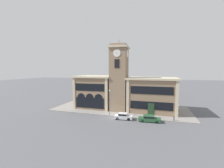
# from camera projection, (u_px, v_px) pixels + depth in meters

# --- Properties ---
(ground_plane) EXTENTS (300.00, 300.00, 0.00)m
(ground_plane) POSITION_uv_depth(u_px,v_px,m) (113.00, 116.00, 36.03)
(ground_plane) COLOR #56565B
(sidewalk_kerb) EXTENTS (37.55, 14.40, 0.15)m
(sidewalk_kerb) POSITION_uv_depth(u_px,v_px,m) (120.00, 109.00, 42.90)
(sidewalk_kerb) COLOR gray
(sidewalk_kerb) RESTS_ON ground_plane
(clock_tower) EXTENTS (5.09, 5.09, 19.11)m
(clock_tower) POSITION_uv_depth(u_px,v_px,m) (119.00, 78.00, 40.33)
(clock_tower) COLOR #897056
(clock_tower) RESTS_ON ground_plane
(town_hall_left_wing) EXTENTS (11.03, 9.89, 9.41)m
(town_hall_left_wing) POSITION_uv_depth(u_px,v_px,m) (96.00, 91.00, 45.15)
(town_hall_left_wing) COLOR #897056
(town_hall_left_wing) RESTS_ON ground_plane
(town_hall_right_wing) EXTENTS (12.98, 9.89, 9.11)m
(town_hall_right_wing) POSITION_uv_depth(u_px,v_px,m) (152.00, 94.00, 40.59)
(town_hall_right_wing) COLOR #897056
(town_hall_right_wing) RESTS_ON ground_plane
(parked_car_near) EXTENTS (4.12, 2.01, 1.42)m
(parked_car_near) POSITION_uv_depth(u_px,v_px,m) (123.00, 116.00, 33.90)
(parked_car_near) COLOR silver
(parked_car_near) RESTS_ON ground_plane
(parked_car_mid) EXTENTS (4.81, 2.03, 1.38)m
(parked_car_mid) POSITION_uv_depth(u_px,v_px,m) (149.00, 118.00, 32.29)
(parked_car_mid) COLOR #285633
(parked_car_mid) RESTS_ON ground_plane
(street_lamp) EXTENTS (0.36, 0.36, 6.18)m
(street_lamp) POSITION_uv_depth(u_px,v_px,m) (110.00, 99.00, 36.40)
(street_lamp) COLOR #4C4C51
(street_lamp) RESTS_ON sidewalk_kerb
(bollard) EXTENTS (0.18, 0.18, 1.06)m
(bollard) POSITION_uv_depth(u_px,v_px,m) (174.00, 118.00, 32.61)
(bollard) COLOR black
(bollard) RESTS_ON sidewalk_kerb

